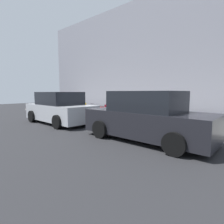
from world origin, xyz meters
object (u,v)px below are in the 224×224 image
suitcase_red_0 (154,117)px  suitcase_red_7 (102,112)px  suitcase_navy_5 (113,113)px  parked_car_charcoal_0 (146,117)px  suitcase_maroon_6 (108,111)px  suitcase_black_2 (135,115)px  suitcase_black_9 (92,111)px  suitcase_teal_3 (127,115)px  fire_hydrant (85,109)px  bollard_post (76,109)px  parking_meter (181,108)px  parked_car_silver_1 (60,109)px  suitcase_silver_8 (96,112)px  suitcase_silver_1 (143,116)px  suitcase_olive_4 (121,114)px

suitcase_red_0 → suitcase_red_7: size_ratio=1.03×
suitcase_navy_5 → parked_car_charcoal_0: size_ratio=0.19×
suitcase_maroon_6 → suitcase_red_7: bearing=-0.0°
suitcase_red_7 → suitcase_black_2: bearing=-178.4°
suitcase_red_0 → suitcase_black_9: bearing=0.2°
suitcase_red_7 → parked_car_charcoal_0: bearing=151.7°
suitcase_teal_3 → fire_hydrant: 3.50m
suitcase_teal_3 → bollard_post: size_ratio=1.05×
parking_meter → suitcase_navy_5: bearing=5.0°
fire_hydrant → parked_car_silver_1: size_ratio=0.19×
suitcase_silver_8 → parking_meter: parking_meter is taller
suitcase_silver_1 → suitcase_black_2: suitcase_black_2 is taller
parking_meter → suitcase_black_2: bearing=4.8°
suitcase_maroon_6 → suitcase_black_9: size_ratio=1.07×
suitcase_maroon_6 → suitcase_red_0: bearing=-178.6°
suitcase_black_2 → suitcase_maroon_6: 1.85m
suitcase_teal_3 → parking_meter: parking_meter is taller
suitcase_olive_4 → suitcase_silver_8: (1.93, 0.06, -0.03)m
fire_hydrant → parking_meter: size_ratio=0.64×
suitcase_olive_4 → suitcase_silver_1: bearing=178.0°
suitcase_silver_1 → suitcase_red_7: bearing=0.1°
suitcase_teal_3 → suitcase_black_9: suitcase_teal_3 is taller
suitcase_red_0 → parked_car_silver_1: (4.28, 2.43, 0.31)m
suitcase_maroon_6 → parked_car_silver_1: (1.37, 2.36, 0.25)m
suitcase_silver_1 → suitcase_red_7: (2.85, 0.01, 0.01)m
suitcase_maroon_6 → bollard_post: 2.84m
suitcase_maroon_6 → parked_car_charcoal_0: size_ratio=0.19×
bollard_post → suitcase_olive_4: bearing=-177.1°
suitcase_navy_5 → parked_car_charcoal_0: (-3.44, 2.30, 0.34)m
bollard_post → parked_car_silver_1: 2.68m
parked_car_silver_1 → suitcase_maroon_6: bearing=-120.0°
suitcase_black_2 → suitcase_red_0: bearing=-179.9°
suitcase_black_9 → bollard_post: size_ratio=1.01×
suitcase_teal_3 → suitcase_maroon_6: (1.43, -0.04, 0.09)m
suitcase_teal_3 → parked_car_silver_1: bearing=39.8°
suitcase_olive_4 → suitcase_maroon_6: (0.95, 0.05, 0.10)m
parked_car_silver_1 → suitcase_black_2: bearing=-142.9°
suitcase_silver_1 → suitcase_maroon_6: size_ratio=1.05×
parking_meter → parked_car_silver_1: size_ratio=0.29×
suitcase_red_0 → bollard_post: 5.76m
suitcase_navy_5 → fire_hydrant: (2.53, -0.07, 0.12)m
suitcase_red_7 → suitcase_silver_8: (0.48, 0.00, -0.06)m
suitcase_black_2 → bollard_post: bearing=2.5°
suitcase_red_0 → suitcase_maroon_6: 2.92m
suitcase_olive_4 → suitcase_navy_5: suitcase_navy_5 is taller
suitcase_black_2 → suitcase_maroon_6: size_ratio=1.10×
suitcase_silver_1 → suitcase_maroon_6: 2.36m
parked_car_silver_1 → parked_car_charcoal_0: bearing=180.0°
suitcase_navy_5 → bollard_post: 3.30m
suitcase_silver_1 → suitcase_teal_3: bearing=2.9°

